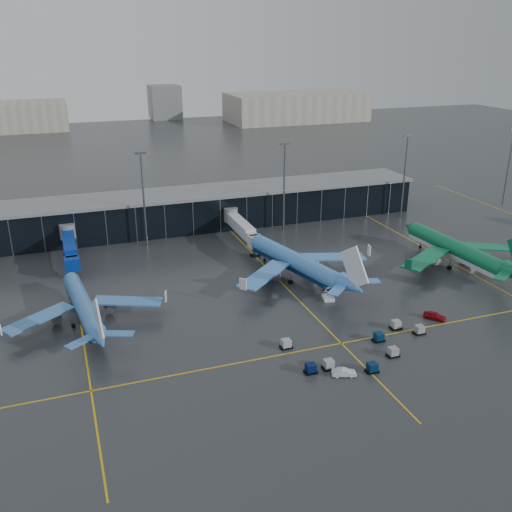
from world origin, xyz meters
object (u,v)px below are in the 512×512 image
object	(u,v)px
airliner_klm_near	(296,252)
service_van_white	(344,372)
airliner_arkefly	(82,295)
service_van_red	(435,316)
baggage_carts	(362,348)
airliner_aer_lingus	(456,239)
mobile_airstair	(328,296)

from	to	relation	value
airliner_klm_near	service_van_white	bearing A→B (deg)	-116.12
airliner_arkefly	service_van_red	size ratio (longest dim) A/B	8.41
baggage_carts	airliner_aer_lingus	bearing A→B (deg)	34.69
airliner_klm_near	mobile_airstair	distance (m)	14.49
baggage_carts	service_van_red	world-z (taller)	baggage_carts
baggage_carts	service_van_red	size ratio (longest dim) A/B	6.41
baggage_carts	service_van_white	size ratio (longest dim) A/B	6.92
airliner_arkefly	airliner_klm_near	xyz separation A→B (m)	(48.23, 5.76, 0.93)
mobile_airstair	service_van_white	distance (m)	29.79
airliner_arkefly	airliner_aer_lingus	world-z (taller)	airliner_aer_lingus
airliner_aer_lingus	service_van_red	world-z (taller)	airliner_aer_lingus
airliner_arkefly	service_van_red	world-z (taller)	airliner_arkefly
airliner_arkefly	baggage_carts	world-z (taller)	airliner_arkefly
airliner_arkefly	mobile_airstair	bearing A→B (deg)	-14.65
airliner_klm_near	service_van_red	bearing A→B (deg)	-71.69
service_van_red	airliner_aer_lingus	bearing A→B (deg)	8.46
airliner_klm_near	airliner_aer_lingus	bearing A→B (deg)	-21.85
service_van_white	mobile_airstair	bearing A→B (deg)	-2.82
airliner_klm_near	service_van_red	distance (m)	34.40
airliner_arkefly	mobile_airstair	world-z (taller)	airliner_arkefly
airliner_aer_lingus	service_van_red	size ratio (longest dim) A/B	9.91
airliner_arkefly	service_van_white	world-z (taller)	airliner_arkefly
airliner_klm_near	airliner_aer_lingus	world-z (taller)	airliner_aer_lingus
airliner_aer_lingus	service_van_white	distance (m)	60.81
airliner_klm_near	service_van_white	distance (m)	42.19
baggage_carts	service_van_white	xyz separation A→B (m)	(-6.70, -5.90, -0.09)
mobile_airstair	service_van_white	size ratio (longest dim) A/B	0.88
service_van_red	service_van_white	bearing A→B (deg)	166.83
airliner_arkefly	airliner_aer_lingus	bearing A→B (deg)	-6.22
airliner_aer_lingus	service_van_white	size ratio (longest dim) A/B	10.69
baggage_carts	mobile_airstair	world-z (taller)	mobile_airstair
mobile_airstair	airliner_aer_lingus	bearing A→B (deg)	23.90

